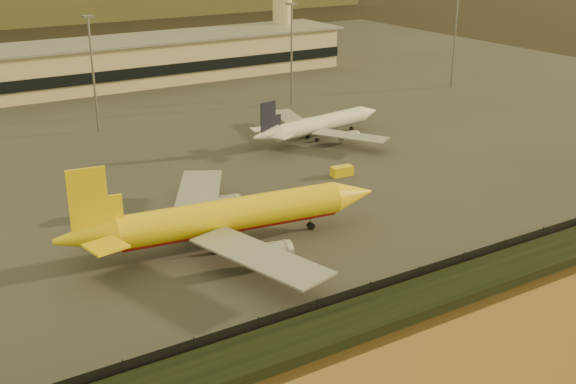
% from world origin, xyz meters
% --- Properties ---
extents(ground, '(900.00, 900.00, 0.00)m').
position_xyz_m(ground, '(0.00, 0.00, 0.00)').
color(ground, black).
rests_on(ground, ground).
extents(embankment, '(320.00, 7.00, 1.40)m').
position_xyz_m(embankment, '(0.00, -17.00, 0.70)').
color(embankment, black).
rests_on(embankment, ground).
extents(tarmac, '(320.00, 220.00, 0.20)m').
position_xyz_m(tarmac, '(0.00, 95.00, 0.10)').
color(tarmac, '#2D2D2D').
rests_on(tarmac, ground).
extents(perimeter_fence, '(300.00, 0.05, 2.20)m').
position_xyz_m(perimeter_fence, '(0.00, -13.00, 1.30)').
color(perimeter_fence, black).
rests_on(perimeter_fence, tarmac).
extents(terminal_building, '(202.00, 25.00, 12.60)m').
position_xyz_m(terminal_building, '(-14.52, 125.55, 6.25)').
color(terminal_building, tan).
rests_on(terminal_building, tarmac).
extents(apron_light_masts, '(152.20, 12.20, 25.40)m').
position_xyz_m(apron_light_masts, '(15.00, 75.00, 15.70)').
color(apron_light_masts, slate).
rests_on(apron_light_masts, tarmac).
extents(dhl_cargo_jet, '(48.28, 46.90, 14.42)m').
position_xyz_m(dhl_cargo_jet, '(-13.64, 10.77, 4.51)').
color(dhl_cargo_jet, yellow).
rests_on(dhl_cargo_jet, tarmac).
extents(white_narrowbody_jet, '(35.93, 34.70, 10.33)m').
position_xyz_m(white_narrowbody_jet, '(28.64, 48.92, 3.28)').
color(white_narrowbody_jet, silver).
rests_on(white_narrowbody_jet, tarmac).
extents(gse_vehicle_yellow, '(4.21, 2.18, 1.83)m').
position_xyz_m(gse_vehicle_yellow, '(18.43, 26.44, 1.12)').
color(gse_vehicle_yellow, yellow).
rests_on(gse_vehicle_yellow, tarmac).
extents(gse_vehicle_white, '(4.05, 2.93, 1.66)m').
position_xyz_m(gse_vehicle_white, '(-28.08, 31.14, 1.03)').
color(gse_vehicle_white, silver).
rests_on(gse_vehicle_white, tarmac).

